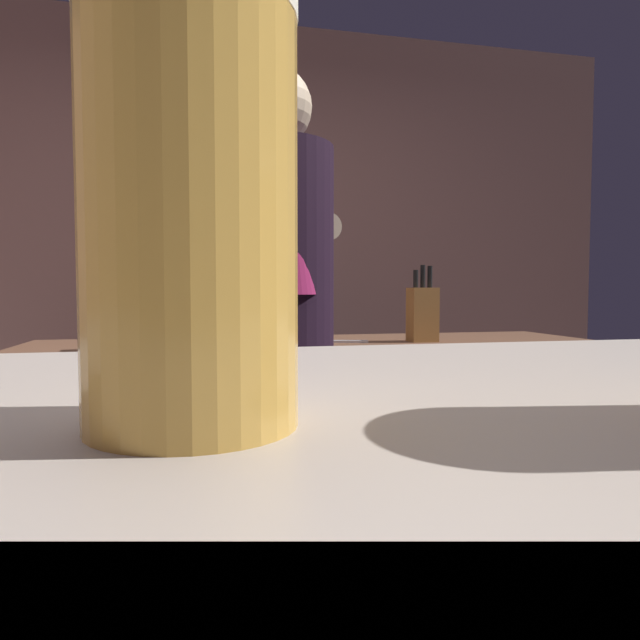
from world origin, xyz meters
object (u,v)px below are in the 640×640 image
at_px(bartender, 274,327).
at_px(chefs_knife, 335,341).
at_px(bottle_soy, 302,281).
at_px(mixing_bowl, 188,335).
at_px(knife_block, 422,313).
at_px(bottle_olive_oil, 235,285).
at_px(pint_glass_far, 191,202).
at_px(bottle_vinegar, 282,283).
at_px(bottle_hot_sauce, 284,283).

relative_size(bartender, chefs_knife, 7.13).
bearing_deg(bottle_soy, mixing_bowl, -121.28).
bearing_deg(chefs_knife, knife_block, 7.07).
distance_m(mixing_bowl, bottle_olive_oil, 1.06).
relative_size(pint_glass_far, bottle_soy, 0.62).
distance_m(knife_block, mixing_bowl, 0.87).
height_order(chefs_knife, bottle_vinegar, bottle_vinegar).
xyz_separation_m(knife_block, pint_glass_far, (-0.81, -1.72, 0.11)).
distance_m(chefs_knife, bottle_soy, 1.16).
xyz_separation_m(bottle_hot_sauce, bottle_vinegar, (-0.03, -0.13, 0.00)).
bearing_deg(mixing_bowl, bartender, -65.17).
height_order(knife_block, bottle_olive_oil, bottle_olive_oil).
height_order(knife_block, pint_glass_far, pint_glass_far).
relative_size(pint_glass_far, bottle_hot_sauce, 0.73).
relative_size(knife_block, bottle_olive_oil, 1.58).
bearing_deg(bottle_hot_sauce, bottle_soy, -58.85).
height_order(chefs_knife, pint_glass_far, pint_glass_far).
distance_m(chefs_knife, pint_glass_far, 1.83).
relative_size(bartender, bottle_soy, 7.08).
distance_m(mixing_bowl, pint_glass_far, 1.88).
relative_size(bottle_soy, bottle_vinegar, 1.15).
height_order(bartender, bottle_hot_sauce, bartender).
relative_size(pint_glass_far, bottle_olive_oil, 0.83).
height_order(bartender, chefs_knife, bartender).
relative_size(knife_block, mixing_bowl, 1.37).
xyz_separation_m(pint_glass_far, bottle_vinegar, (0.47, 2.89, 0.02)).
relative_size(bartender, bottle_vinegar, 8.11).
height_order(chefs_knife, bottle_hot_sauce, bottle_hot_sauce).
bearing_deg(knife_block, bottle_hot_sauce, 103.87).
bearing_deg(bartender, bottle_soy, -22.13).
height_order(bottle_hot_sauce, bottle_vinegar, bottle_vinegar).
height_order(knife_block, bottle_vinegar, bottle_vinegar).
bearing_deg(mixing_bowl, chefs_knife, -13.23).
distance_m(mixing_bowl, chefs_knife, 0.54).
distance_m(knife_block, bottle_soy, 1.19).
height_order(knife_block, bottle_soy, bottle_soy).
bearing_deg(bottle_olive_oil, bottle_hot_sauce, 24.41).
height_order(mixing_bowl, pint_glass_far, pint_glass_far).
xyz_separation_m(bartender, mixing_bowl, (-0.25, 0.53, -0.06)).
bearing_deg(bottle_vinegar, chefs_knife, -88.86).
height_order(mixing_bowl, bottle_vinegar, bottle_vinegar).
relative_size(mixing_bowl, bottle_hot_sauce, 1.00).
bearing_deg(bottle_hot_sauce, pint_glass_far, -99.29).
height_order(bartender, knife_block, bartender).
xyz_separation_m(bartender, pint_glass_far, (-0.21, -1.34, 0.13)).
relative_size(knife_block, chefs_knife, 1.18).
distance_m(bartender, chefs_knife, 0.50).
height_order(bartender, pint_glass_far, bartender).
xyz_separation_m(mixing_bowl, bottle_hot_sauce, (0.53, 1.15, 0.20)).
bearing_deg(chefs_knife, bottle_soy, 98.03).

